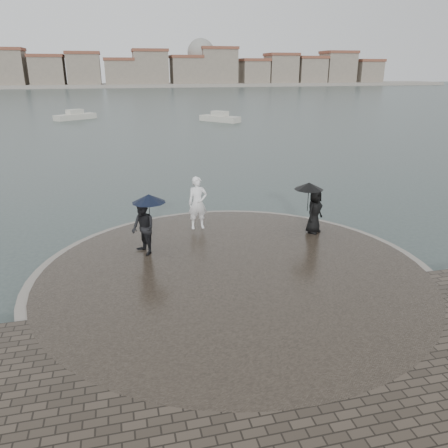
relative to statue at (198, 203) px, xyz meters
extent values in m
plane|color=#2B3835|center=(0.36, -7.58, -1.39)|extent=(400.00, 400.00, 0.00)
cylinder|color=gray|center=(0.36, -4.08, -1.23)|extent=(12.50, 12.50, 0.32)
cylinder|color=#2D261E|center=(0.36, -4.08, -1.21)|extent=(11.90, 11.90, 0.36)
imported|color=white|center=(0.00, 0.00, 0.00)|extent=(0.76, 0.50, 2.05)
imported|color=black|center=(-2.24, -2.05, -0.12)|extent=(0.99, 1.09, 1.81)
cylinder|color=black|center=(-1.99, -1.95, 0.32)|extent=(0.02, 0.02, 0.90)
cone|color=black|center=(-1.99, -1.95, 0.87)|extent=(1.13, 1.13, 0.28)
imported|color=black|center=(4.19, -1.54, -0.18)|extent=(0.98, 0.92, 1.68)
cylinder|color=black|center=(3.94, -1.44, 0.27)|extent=(0.02, 0.02, 0.90)
cone|color=black|center=(3.94, -1.44, 0.79)|extent=(1.09, 1.09, 0.26)
cube|color=gray|center=(0.36, 155.42, -0.79)|extent=(260.00, 20.00, 1.20)
cube|color=gray|center=(-36.64, 152.42, 4.61)|extent=(12.00, 10.00, 12.00)
cube|color=brown|center=(-36.64, 152.42, 11.11)|extent=(12.60, 10.60, 1.00)
cube|color=gray|center=(-23.64, 152.42, 3.61)|extent=(11.00, 10.00, 10.00)
cube|color=brown|center=(-23.64, 152.42, 9.11)|extent=(11.60, 10.60, 1.00)
cube|color=gray|center=(-11.64, 152.42, 4.11)|extent=(11.00, 10.00, 11.00)
cube|color=brown|center=(-11.64, 152.42, 10.11)|extent=(11.60, 10.60, 1.00)
cube|color=gray|center=(0.36, 152.42, 3.11)|extent=(10.00, 10.00, 9.00)
cube|color=brown|center=(0.36, 152.42, 8.11)|extent=(10.60, 10.60, 1.00)
cube|color=gray|center=(11.36, 152.42, 4.61)|extent=(12.00, 10.00, 12.00)
cube|color=brown|center=(11.36, 152.42, 11.11)|extent=(12.60, 10.60, 1.00)
cube|color=gray|center=(24.36, 152.42, 3.61)|extent=(11.00, 10.00, 10.00)
cube|color=brown|center=(24.36, 152.42, 9.11)|extent=(11.60, 10.60, 1.00)
cube|color=gray|center=(36.36, 152.42, 5.11)|extent=(13.00, 10.00, 13.00)
cube|color=brown|center=(36.36, 152.42, 12.11)|extent=(13.60, 10.60, 1.00)
cube|color=gray|center=(50.36, 152.42, 3.11)|extent=(10.00, 10.00, 9.00)
cube|color=brown|center=(50.36, 152.42, 8.11)|extent=(10.60, 10.60, 1.00)
cube|color=gray|center=(61.36, 152.42, 4.11)|extent=(11.00, 10.00, 11.00)
cube|color=brown|center=(61.36, 152.42, 10.11)|extent=(11.60, 10.60, 1.00)
cube|color=gray|center=(73.36, 152.42, 3.61)|extent=(11.00, 10.00, 10.00)
cube|color=brown|center=(73.36, 152.42, 9.11)|extent=(11.60, 10.60, 1.00)
cube|color=gray|center=(85.36, 152.42, 4.61)|extent=(12.00, 10.00, 12.00)
cube|color=brown|center=(85.36, 152.42, 11.11)|extent=(12.60, 10.60, 1.00)
cube|color=gray|center=(98.36, 152.42, 3.11)|extent=(10.00, 10.00, 9.00)
cube|color=brown|center=(98.36, 152.42, 8.11)|extent=(10.60, 10.60, 1.00)
sphere|color=gray|center=(30.36, 154.42, 10.61)|extent=(10.00, 10.00, 10.00)
cube|color=beige|center=(-7.80, 45.69, -1.14)|extent=(5.37, 4.57, 0.90)
cube|color=beige|center=(-7.80, 45.69, -0.54)|extent=(2.32, 2.16, 0.90)
cube|color=beige|center=(10.08, 38.79, -1.14)|extent=(4.66, 5.31, 0.90)
cube|color=beige|center=(10.08, 38.79, -0.54)|extent=(2.18, 2.31, 0.90)
camera|label=1|loc=(-2.88, -15.93, 4.89)|focal=35.00mm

